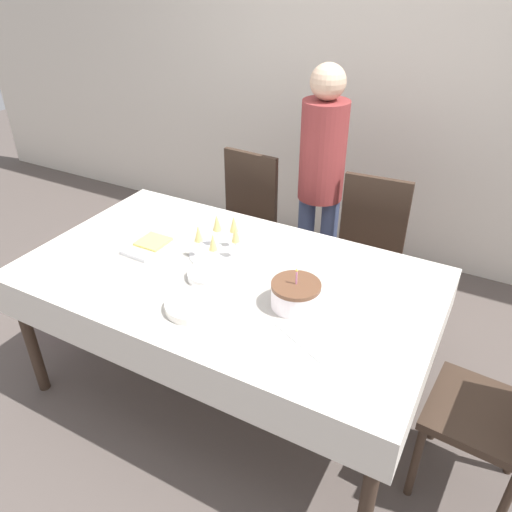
{
  "coord_description": "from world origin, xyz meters",
  "views": [
    {
      "loc": [
        1.08,
        -1.69,
        2.1
      ],
      "look_at": [
        0.14,
        0.03,
        0.89
      ],
      "focal_mm": 35.0,
      "sensor_mm": 36.0,
      "label": 1
    }
  ],
  "objects_px": {
    "plate_stack_main": "(193,305)",
    "dining_chair_far_left": "(242,219)",
    "person_standing": "(322,170)",
    "gift_bag": "(67,299)",
    "dining_chair_far_right": "(366,251)",
    "dining_chair_right_end": "(509,408)",
    "birthday_cake": "(296,295)",
    "champagne_tray": "(221,242)",
    "plate_stack_dessert": "(208,274)"
  },
  "relations": [
    {
      "from": "dining_chair_right_end",
      "to": "champagne_tray",
      "type": "relative_size",
      "value": 2.87
    },
    {
      "from": "champagne_tray",
      "to": "plate_stack_dessert",
      "type": "distance_m",
      "value": 0.22
    },
    {
      "from": "plate_stack_dessert",
      "to": "plate_stack_main",
      "type": "bearing_deg",
      "value": -72.16
    },
    {
      "from": "dining_chair_far_right",
      "to": "champagne_tray",
      "type": "relative_size",
      "value": 2.87
    },
    {
      "from": "dining_chair_far_right",
      "to": "champagne_tray",
      "type": "xyz_separation_m",
      "value": [
        -0.55,
        -0.76,
        0.3
      ]
    },
    {
      "from": "birthday_cake",
      "to": "plate_stack_dessert",
      "type": "relative_size",
      "value": 1.09
    },
    {
      "from": "plate_stack_dessert",
      "to": "gift_bag",
      "type": "relative_size",
      "value": 0.78
    },
    {
      "from": "dining_chair_far_right",
      "to": "dining_chair_right_end",
      "type": "relative_size",
      "value": 1.0
    },
    {
      "from": "dining_chair_far_left",
      "to": "plate_stack_dessert",
      "type": "bearing_deg",
      "value": -68.66
    },
    {
      "from": "gift_bag",
      "to": "champagne_tray",
      "type": "bearing_deg",
      "value": 4.6
    },
    {
      "from": "birthday_cake",
      "to": "plate_stack_dessert",
      "type": "bearing_deg",
      "value": 179.93
    },
    {
      "from": "birthday_cake",
      "to": "champagne_tray",
      "type": "relative_size",
      "value": 0.63
    },
    {
      "from": "dining_chair_right_end",
      "to": "gift_bag",
      "type": "height_order",
      "value": "dining_chair_right_end"
    },
    {
      "from": "dining_chair_far_right",
      "to": "plate_stack_main",
      "type": "height_order",
      "value": "dining_chair_far_right"
    },
    {
      "from": "champagne_tray",
      "to": "plate_stack_main",
      "type": "height_order",
      "value": "champagne_tray"
    },
    {
      "from": "dining_chair_far_right",
      "to": "person_standing",
      "type": "xyz_separation_m",
      "value": [
        -0.38,
        0.14,
        0.4
      ]
    },
    {
      "from": "dining_chair_far_left",
      "to": "gift_bag",
      "type": "relative_size",
      "value": 3.85
    },
    {
      "from": "dining_chair_far_left",
      "to": "dining_chair_far_right",
      "type": "relative_size",
      "value": 1.0
    },
    {
      "from": "birthday_cake",
      "to": "person_standing",
      "type": "distance_m",
      "value": 1.17
    },
    {
      "from": "dining_chair_right_end",
      "to": "dining_chair_far_right",
      "type": "bearing_deg",
      "value": 134.19
    },
    {
      "from": "champagne_tray",
      "to": "person_standing",
      "type": "xyz_separation_m",
      "value": [
        0.17,
        0.9,
        0.1
      ]
    },
    {
      "from": "plate_stack_main",
      "to": "dining_chair_far_right",
      "type": "bearing_deg",
      "value": 71.0
    },
    {
      "from": "dining_chair_far_left",
      "to": "champagne_tray",
      "type": "xyz_separation_m",
      "value": [
        0.32,
        -0.76,
        0.3
      ]
    },
    {
      "from": "champagne_tray",
      "to": "dining_chair_far_left",
      "type": "bearing_deg",
      "value": 112.86
    },
    {
      "from": "birthday_cake",
      "to": "plate_stack_dessert",
      "type": "xyz_separation_m",
      "value": [
        -0.45,
        0.0,
        -0.04
      ]
    },
    {
      "from": "person_standing",
      "to": "gift_bag",
      "type": "distance_m",
      "value": 1.86
    },
    {
      "from": "plate_stack_main",
      "to": "dining_chair_far_left",
      "type": "bearing_deg",
      "value": 110.68
    },
    {
      "from": "dining_chair_far_right",
      "to": "person_standing",
      "type": "height_order",
      "value": "person_standing"
    },
    {
      "from": "person_standing",
      "to": "dining_chair_right_end",
      "type": "bearing_deg",
      "value": -39.65
    },
    {
      "from": "birthday_cake",
      "to": "dining_chair_far_left",
      "type": "bearing_deg",
      "value": 130.57
    },
    {
      "from": "dining_chair_far_left",
      "to": "plate_stack_dessert",
      "type": "relative_size",
      "value": 4.96
    },
    {
      "from": "dining_chair_far_right",
      "to": "plate_stack_dessert",
      "type": "height_order",
      "value": "dining_chair_far_right"
    },
    {
      "from": "dining_chair_right_end",
      "to": "plate_stack_dessert",
      "type": "distance_m",
      "value": 1.39
    },
    {
      "from": "dining_chair_far_left",
      "to": "person_standing",
      "type": "relative_size",
      "value": 0.62
    },
    {
      "from": "plate_stack_main",
      "to": "plate_stack_dessert",
      "type": "height_order",
      "value": "same"
    },
    {
      "from": "birthday_cake",
      "to": "gift_bag",
      "type": "xyz_separation_m",
      "value": [
        -1.69,
        0.12,
        -0.7
      ]
    },
    {
      "from": "dining_chair_far_left",
      "to": "dining_chair_right_end",
      "type": "bearing_deg",
      "value": -27.34
    },
    {
      "from": "birthday_cake",
      "to": "plate_stack_main",
      "type": "bearing_deg",
      "value": -148.54
    },
    {
      "from": "dining_chair_right_end",
      "to": "champagne_tray",
      "type": "distance_m",
      "value": 1.46
    },
    {
      "from": "dining_chair_far_right",
      "to": "gift_bag",
      "type": "xyz_separation_m",
      "value": [
        -1.72,
        -0.86,
        -0.42
      ]
    },
    {
      "from": "dining_chair_far_left",
      "to": "dining_chair_right_end",
      "type": "height_order",
      "value": "same"
    },
    {
      "from": "birthday_cake",
      "to": "gift_bag",
      "type": "relative_size",
      "value": 0.85
    },
    {
      "from": "plate_stack_dessert",
      "to": "gift_bag",
      "type": "distance_m",
      "value": 1.4
    },
    {
      "from": "dining_chair_right_end",
      "to": "person_standing",
      "type": "height_order",
      "value": "person_standing"
    },
    {
      "from": "dining_chair_far_right",
      "to": "plate_stack_dessert",
      "type": "bearing_deg",
      "value": -116.71
    },
    {
      "from": "champagne_tray",
      "to": "plate_stack_main",
      "type": "xyz_separation_m",
      "value": [
        0.13,
        -0.44,
        -0.06
      ]
    },
    {
      "from": "person_standing",
      "to": "dining_chair_far_right",
      "type": "bearing_deg",
      "value": -19.95
    },
    {
      "from": "dining_chair_far_left",
      "to": "birthday_cake",
      "type": "height_order",
      "value": "dining_chair_far_left"
    },
    {
      "from": "dining_chair_far_left",
      "to": "birthday_cake",
      "type": "relative_size",
      "value": 4.53
    },
    {
      "from": "dining_chair_right_end",
      "to": "plate_stack_main",
      "type": "relative_size",
      "value": 3.98
    }
  ]
}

